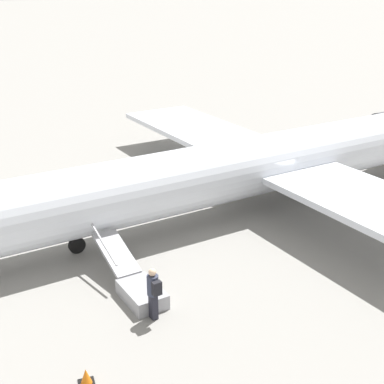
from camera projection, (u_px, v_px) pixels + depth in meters
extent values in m
plane|color=gray|center=(256.00, 207.00, 24.69)|extent=(600.00, 600.00, 0.00)
cylinder|color=silver|center=(258.00, 165.00, 23.94)|extent=(26.50, 8.19, 2.65)
cube|color=silver|center=(202.00, 131.00, 30.14)|extent=(6.50, 11.79, 0.26)
cylinder|color=black|center=(77.00, 245.00, 20.42)|extent=(0.68, 0.30, 0.66)
cylinder|color=#4C4C51|center=(76.00, 235.00, 20.26)|extent=(0.12, 0.12, 0.21)
cylinder|color=black|center=(318.00, 198.00, 24.90)|extent=(0.68, 0.30, 0.66)
cylinder|color=#4C4C51|center=(318.00, 189.00, 24.74)|extent=(0.12, 0.12, 0.21)
cylinder|color=black|center=(284.00, 182.00, 26.80)|extent=(0.68, 0.30, 0.66)
cylinder|color=#4C4C51|center=(285.00, 174.00, 26.64)|extent=(0.12, 0.12, 0.21)
cube|color=#99999E|center=(142.00, 294.00, 17.37)|extent=(1.46, 1.99, 0.50)
cube|color=#99999E|center=(116.00, 253.00, 18.74)|extent=(1.35, 2.38, 0.81)
cube|color=#99999E|center=(103.00, 243.00, 18.34)|extent=(0.53, 2.18, 0.75)
cube|color=#23232D|center=(153.00, 306.00, 16.42)|extent=(0.25, 0.32, 0.85)
cylinder|color=#33384C|center=(153.00, 285.00, 16.14)|extent=(0.36, 0.36, 0.65)
sphere|color=beige|center=(152.00, 272.00, 15.98)|extent=(0.24, 0.24, 0.24)
cube|color=black|center=(157.00, 288.00, 15.92)|extent=(0.31, 0.24, 0.44)
cube|color=black|center=(87.00, 383.00, 13.86)|extent=(0.42, 0.42, 0.03)
cone|color=orange|center=(86.00, 377.00, 13.78)|extent=(0.32, 0.32, 0.46)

